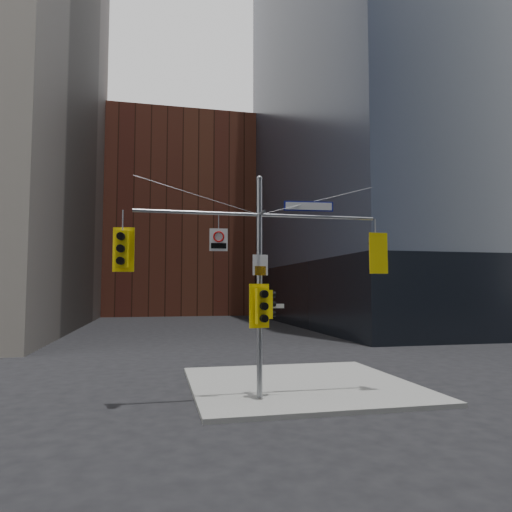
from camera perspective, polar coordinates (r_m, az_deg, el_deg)
name	(u,v)px	position (r m, az deg, el deg)	size (l,w,h in m)	color
ground	(276,420)	(13.26, 2.49, -19.84)	(160.00, 160.00, 0.00)	black
sidewalk_corner	(300,384)	(17.53, 5.57, -15.68)	(8.00, 8.00, 0.15)	gray
podium_ne	(448,294)	(54.26, 22.87, -4.42)	(36.40, 36.40, 6.00)	black
brick_midrise	(179,221)	(71.18, -9.65, 4.36)	(26.00, 20.00, 28.00)	brown
signal_assembly	(260,263)	(14.72, 0.44, -0.92)	(8.00, 0.80, 7.30)	gray
traffic_light_west_arm	(122,249)	(14.43, -16.38, 0.84)	(0.65, 0.57, 1.37)	yellow
traffic_light_east_arm	(376,254)	(16.16, 14.75, 0.29)	(0.67, 0.52, 1.39)	yellow
traffic_light_pole_side	(269,304)	(14.80, 1.64, -6.05)	(0.39, 0.33, 0.93)	yellow
traffic_light_pole_front	(261,306)	(14.45, 0.68, -6.27)	(0.67, 0.59, 1.41)	yellow
street_sign_blade	(309,206)	(15.42, 6.60, 6.20)	(1.67, 0.21, 0.33)	navy
regulatory_sign_arm	(219,239)	(14.53, -4.70, 2.13)	(0.58, 0.10, 0.72)	silver
regulatory_sign_pole	(260,266)	(14.61, 0.54, -1.21)	(0.51, 0.09, 0.67)	silver
street_blade_ew	(273,306)	(14.83, 2.15, -6.27)	(0.72, 0.12, 0.14)	silver
street_blade_ns	(256,309)	(15.16, 0.06, -6.61)	(0.08, 0.67, 0.13)	#145926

